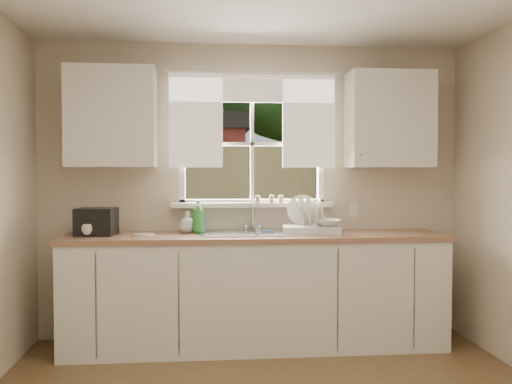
{
  "coord_description": "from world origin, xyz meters",
  "views": [
    {
      "loc": [
        -0.39,
        -2.64,
        1.4
      ],
      "look_at": [
        0.0,
        1.65,
        1.25
      ],
      "focal_mm": 38.0,
      "sensor_mm": 36.0,
      "label": 1
    }
  ],
  "objects": [
    {
      "name": "bowl",
      "position": [
        0.59,
        1.67,
        1.0
      ],
      "size": [
        0.23,
        0.23,
        0.05
      ],
      "primitive_type": "imported",
      "rotation": [
        0.0,
        0.0,
        -0.07
      ],
      "color": "silver",
      "rests_on": "dish_rack"
    },
    {
      "name": "countertop",
      "position": [
        0.0,
        1.68,
        0.89
      ],
      "size": [
        3.04,
        0.65,
        0.04
      ],
      "primitive_type": "cube",
      "color": "#936849",
      "rests_on": "base_cabinets"
    },
    {
      "name": "window",
      "position": [
        0.0,
        2.0,
        1.49
      ],
      "size": [
        1.38,
        0.16,
        1.06
      ],
      "color": "white",
      "rests_on": "room_walls"
    },
    {
      "name": "curtains",
      "position": [
        0.0,
        1.95,
        1.93
      ],
      "size": [
        1.5,
        0.03,
        0.81
      ],
      "color": "white",
      "rests_on": "room_walls"
    },
    {
      "name": "soap_bottle_c",
      "position": [
        -0.55,
        1.82,
        1.0
      ],
      "size": [
        0.17,
        0.17,
        0.17
      ],
      "primitive_type": "imported",
      "rotation": [
        0.0,
        0.0,
        -0.28
      ],
      "color": "beige",
      "rests_on": "countertop"
    },
    {
      "name": "dish_rack",
      "position": [
        0.46,
        1.72,
        0.98
      ],
      "size": [
        0.51,
        0.42,
        0.31
      ],
      "color": "silver",
      "rests_on": "countertop"
    },
    {
      "name": "upper_cabinet_right",
      "position": [
        1.15,
        1.82,
        1.85
      ],
      "size": [
        0.7,
        0.33,
        0.8
      ],
      "primitive_type": "cube",
      "color": "silver",
      "rests_on": "room_walls"
    },
    {
      "name": "wall_outlet",
      "position": [
        0.88,
        1.99,
        1.08
      ],
      "size": [
        0.08,
        0.01,
        0.12
      ],
      "primitive_type": "cube",
      "color": "beige",
      "rests_on": "room_walls"
    },
    {
      "name": "base_cabinets",
      "position": [
        0.0,
        1.68,
        0.43
      ],
      "size": [
        3.0,
        0.62,
        0.87
      ],
      "primitive_type": "cube",
      "color": "silver",
      "rests_on": "ground"
    },
    {
      "name": "saucer",
      "position": [
        -0.89,
        1.68,
        0.92
      ],
      "size": [
        0.17,
        0.17,
        0.01
      ],
      "primitive_type": "cylinder",
      "color": "silver",
      "rests_on": "countertop"
    },
    {
      "name": "upper_cabinet_left",
      "position": [
        -1.15,
        1.82,
        1.85
      ],
      "size": [
        0.7,
        0.33,
        0.8
      ],
      "primitive_type": "cube",
      "color": "silver",
      "rests_on": "room_walls"
    },
    {
      "name": "cup",
      "position": [
        -1.3,
        1.65,
        0.96
      ],
      "size": [
        0.16,
        0.16,
        0.1
      ],
      "primitive_type": "imported",
      "rotation": [
        0.0,
        0.0,
        0.34
      ],
      "color": "white",
      "rests_on": "countertop"
    },
    {
      "name": "soap_bottle_a",
      "position": [
        -0.46,
        1.78,
        1.04
      ],
      "size": [
        0.13,
        0.13,
        0.27
      ],
      "primitive_type": "imported",
      "rotation": [
        0.0,
        0.0,
        0.26
      ],
      "color": "green",
      "rests_on": "countertop"
    },
    {
      "name": "black_appliance",
      "position": [
        -1.26,
        1.72,
        1.02
      ],
      "size": [
        0.32,
        0.28,
        0.21
      ],
      "primitive_type": "cube",
      "rotation": [
        0.0,
        0.0,
        -0.1
      ],
      "color": "black",
      "rests_on": "countertop"
    },
    {
      "name": "backyard",
      "position": [
        0.58,
        8.42,
        3.46
      ],
      "size": [
        20.0,
        10.0,
        6.13
      ],
      "color": "#335421",
      "rests_on": "ground"
    },
    {
      "name": "sink",
      "position": [
        0.0,
        1.71,
        0.84
      ],
      "size": [
        0.88,
        0.52,
        0.4
      ],
      "color": "#B7B7BC",
      "rests_on": "countertop"
    },
    {
      "name": "sill_jars",
      "position": [
        0.15,
        1.94,
        1.18
      ],
      "size": [
        0.24,
        0.04,
        0.06
      ],
      "color": "brown",
      "rests_on": "window"
    },
    {
      "name": "room_walls",
      "position": [
        0.0,
        -0.07,
        1.24
      ],
      "size": [
        3.62,
        4.02,
        2.5
      ],
      "color": "beige",
      "rests_on": "ground"
    },
    {
      "name": "soap_bottle_b",
      "position": [
        -0.46,
        1.88,
        1.01
      ],
      "size": [
        0.12,
        0.12,
        0.21
      ],
      "primitive_type": "imported",
      "rotation": [
        0.0,
        0.0,
        0.32
      ],
      "color": "blue",
      "rests_on": "countertop"
    }
  ]
}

